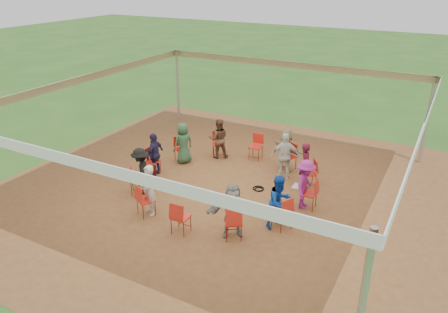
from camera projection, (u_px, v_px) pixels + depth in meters
The scene contains 28 objects.
ground at pixel (224, 190), 13.31m from camera, with size 80.00×80.00×0.00m, color #2A581B.
dirt_patch at pixel (224, 189), 13.30m from camera, with size 13.00×13.00×0.00m, color brown.
tent at pixel (224, 115), 12.36m from camera, with size 10.33×10.33×3.00m.
chair_0 at pixel (309, 194), 12.11m from camera, with size 0.42×0.44×0.90m, color red, non-canonical shape.
chair_1 at pixel (309, 173), 13.32m from camera, with size 0.42×0.44×0.90m, color red, non-canonical shape.
chair_2 at pixel (288, 157), 14.48m from camera, with size 0.42×0.44×0.90m, color red, non-canonical shape.
chair_3 at pixel (256, 147), 15.27m from camera, with size 0.42×0.44×0.90m, color red, non-canonical shape.
chair_4 at pixel (218, 144), 15.49m from camera, with size 0.42×0.44×0.90m, color red, non-canonical shape.
chair_5 at pixel (182, 149), 15.08m from camera, with size 0.42×0.44×0.90m, color red, non-canonical shape.
chair_6 at pixel (152, 161), 14.14m from camera, with size 0.42×0.44×0.90m, color red, non-canonical shape.
chair_7 at pixel (138, 180), 12.93m from camera, with size 0.42×0.44×0.90m, color red, non-canonical shape.
chair_8 at pixel (146, 200), 11.77m from camera, with size 0.42×0.44×0.90m, color red, non-canonical shape.
chair_9 at pixel (181, 217), 10.98m from camera, with size 0.42×0.44×0.90m, color red, non-canonical shape.
chair_10 at pixel (233, 222), 10.76m from camera, with size 0.42×0.44×0.90m, color red, non-canonical shape.
chair_11 at pixel (282, 213), 11.18m from camera, with size 0.42×0.44×0.90m, color red, non-canonical shape.
person_seated_0 at pixel (305, 184), 12.05m from camera, with size 0.92×0.46×1.43m, color #8D1F77.
person_seated_1 at pixel (306, 165), 13.21m from camera, with size 0.52×0.34×1.43m, color #460C1E.
person_seated_2 at pixel (286, 150), 14.31m from camera, with size 1.33×0.50×1.43m, color #91875A.
person_seated_3 at pixel (219, 139), 15.27m from camera, with size 0.70×0.40×1.43m, color #513423.
person_seated_4 at pixel (183, 143), 14.88m from camera, with size 0.70×0.39×1.43m, color #2A4F32.
person_seated_5 at pixel (155, 154), 13.98m from camera, with size 0.84×0.43×1.43m, color #211E43.
person_seated_6 at pixel (141, 171), 12.83m from camera, with size 0.92×0.46×1.43m, color black.
person_seated_7 at pixel (149, 190), 11.73m from camera, with size 0.52×0.34×1.43m, color beige.
person_seated_8 at pixel (233, 210), 10.76m from camera, with size 1.33×0.50×1.43m, color slate.
person_seated_9 at pixel (279, 202), 11.16m from camera, with size 0.70×0.40×1.43m, color #0D3899.
standing_person at pixel (285, 156), 13.71m from camera, with size 0.90×0.46×1.53m, color silver.
cable_coil at pixel (259, 189), 13.30m from camera, with size 0.43×0.43×0.03m.
laptop at pixel (300, 185), 12.13m from camera, with size 0.29×0.36×0.24m.
Camera 1 is at (5.59, -10.39, 6.23)m, focal length 35.00 mm.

